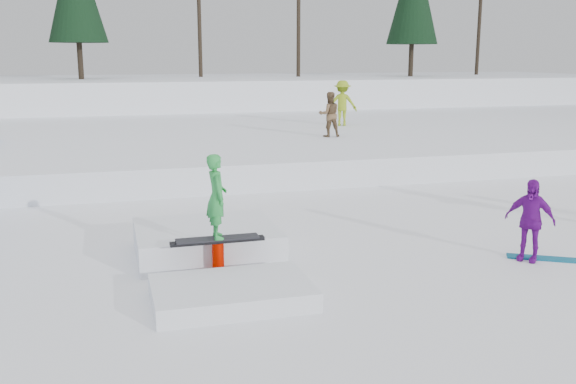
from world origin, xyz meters
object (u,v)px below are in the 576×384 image
object	(u,v)px
spectator_purple	(530,220)
walker_ygreen	(342,103)
jib_rail_feature	(213,250)
walker_olive	(329,114)

from	to	relation	value
spectator_purple	walker_ygreen	bearing A→B (deg)	132.28
jib_rail_feature	walker_ygreen	bearing A→B (deg)	61.43
walker_ygreen	jib_rail_feature	size ratio (longest dim) A/B	0.43
walker_ygreen	spectator_purple	size ratio (longest dim) A/B	1.23
walker_ygreen	spectator_purple	world-z (taller)	walker_ygreen
walker_ygreen	walker_olive	bearing A→B (deg)	86.16
walker_ygreen	spectator_purple	bearing A→B (deg)	105.50
walker_ygreen	jib_rail_feature	world-z (taller)	walker_ygreen
walker_olive	jib_rail_feature	world-z (taller)	walker_olive
walker_ygreen	spectator_purple	xyz separation A→B (m)	(-2.27, -15.74, -0.98)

